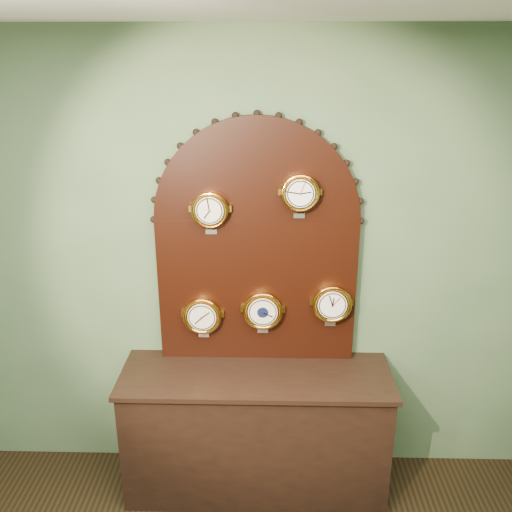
{
  "coord_description": "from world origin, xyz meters",
  "views": [
    {
      "loc": [
        0.07,
        -0.61,
        2.63
      ],
      "look_at": [
        0.0,
        2.25,
        1.58
      ],
      "focal_mm": 38.35,
      "sensor_mm": 36.0,
      "label": 1
    }
  ],
  "objects_px": {
    "arabic_clock": "(300,192)",
    "hygrometer": "(202,315)",
    "display_board": "(257,237)",
    "shop_counter": "(256,433)",
    "tide_clock": "(332,303)",
    "barometer": "(263,310)",
    "roman_clock": "(210,209)"
  },
  "relations": [
    {
      "from": "shop_counter",
      "to": "arabic_clock",
      "type": "height_order",
      "value": "arabic_clock"
    },
    {
      "from": "hygrometer",
      "to": "display_board",
      "type": "bearing_deg",
      "value": 11.41
    },
    {
      "from": "arabic_clock",
      "to": "tide_clock",
      "type": "relative_size",
      "value": 0.93
    },
    {
      "from": "barometer",
      "to": "tide_clock",
      "type": "xyz_separation_m",
      "value": [
        0.42,
        0.0,
        0.05
      ]
    },
    {
      "from": "arabic_clock",
      "to": "hygrometer",
      "type": "relative_size",
      "value": 0.94
    },
    {
      "from": "tide_clock",
      "to": "barometer",
      "type": "bearing_deg",
      "value": -179.97
    },
    {
      "from": "shop_counter",
      "to": "tide_clock",
      "type": "distance_m",
      "value": 0.96
    },
    {
      "from": "display_board",
      "to": "arabic_clock",
      "type": "distance_m",
      "value": 0.38
    },
    {
      "from": "roman_clock",
      "to": "barometer",
      "type": "bearing_deg",
      "value": -0.15
    },
    {
      "from": "shop_counter",
      "to": "display_board",
      "type": "distance_m",
      "value": 1.25
    },
    {
      "from": "shop_counter",
      "to": "tide_clock",
      "type": "bearing_deg",
      "value": 18.65
    },
    {
      "from": "display_board",
      "to": "barometer",
      "type": "xyz_separation_m",
      "value": [
        0.04,
        -0.07,
        -0.44
      ]
    },
    {
      "from": "shop_counter",
      "to": "barometer",
      "type": "height_order",
      "value": "barometer"
    },
    {
      "from": "shop_counter",
      "to": "arabic_clock",
      "type": "xyz_separation_m",
      "value": [
        0.24,
        0.15,
        1.51
      ]
    },
    {
      "from": "roman_clock",
      "to": "tide_clock",
      "type": "xyz_separation_m",
      "value": [
        0.72,
        -0.0,
        -0.58
      ]
    },
    {
      "from": "barometer",
      "to": "display_board",
      "type": "bearing_deg",
      "value": 119.55
    },
    {
      "from": "shop_counter",
      "to": "tide_clock",
      "type": "xyz_separation_m",
      "value": [
        0.45,
        0.15,
        0.83
      ]
    },
    {
      "from": "roman_clock",
      "to": "barometer",
      "type": "xyz_separation_m",
      "value": [
        0.3,
        -0.0,
        -0.63
      ]
    },
    {
      "from": "roman_clock",
      "to": "barometer",
      "type": "height_order",
      "value": "roman_clock"
    },
    {
      "from": "display_board",
      "to": "tide_clock",
      "type": "xyz_separation_m",
      "value": [
        0.45,
        -0.07,
        -0.39
      ]
    },
    {
      "from": "hygrometer",
      "to": "tide_clock",
      "type": "relative_size",
      "value": 1.0
    },
    {
      "from": "arabic_clock",
      "to": "hygrometer",
      "type": "xyz_separation_m",
      "value": [
        -0.58,
        -0.0,
        -0.77
      ]
    },
    {
      "from": "roman_clock",
      "to": "barometer",
      "type": "relative_size",
      "value": 0.91
    },
    {
      "from": "roman_clock",
      "to": "tide_clock",
      "type": "distance_m",
      "value": 0.92
    },
    {
      "from": "barometer",
      "to": "shop_counter",
      "type": "bearing_deg",
      "value": -103.96
    },
    {
      "from": "roman_clock",
      "to": "arabic_clock",
      "type": "distance_m",
      "value": 0.52
    },
    {
      "from": "display_board",
      "to": "arabic_clock",
      "type": "height_order",
      "value": "display_board"
    },
    {
      "from": "hygrometer",
      "to": "tide_clock",
      "type": "bearing_deg",
      "value": -0.0
    },
    {
      "from": "shop_counter",
      "to": "barometer",
      "type": "xyz_separation_m",
      "value": [
        0.04,
        0.15,
        0.78
      ]
    },
    {
      "from": "shop_counter",
      "to": "roman_clock",
      "type": "distance_m",
      "value": 1.44
    },
    {
      "from": "display_board",
      "to": "barometer",
      "type": "bearing_deg",
      "value": -60.45
    },
    {
      "from": "display_board",
      "to": "barometer",
      "type": "distance_m",
      "value": 0.45
    }
  ]
}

